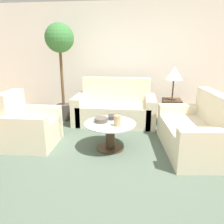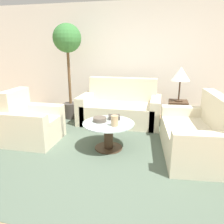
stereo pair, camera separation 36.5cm
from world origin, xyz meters
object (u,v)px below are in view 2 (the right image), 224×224
object	(u,v)px
armchair	(31,125)
coffee_table	(109,132)
table_lamp	(181,74)
book_stack	(114,117)
vase	(115,121)
sofa_main	(120,109)
bowl	(100,119)
loveseat	(198,137)
potted_plant	(68,50)

from	to	relation	value
armchair	coffee_table	distance (m)	1.38
table_lamp	book_stack	size ratio (longest dim) A/B	3.13
table_lamp	book_stack	bearing A→B (deg)	-133.47
coffee_table	table_lamp	world-z (taller)	table_lamp
vase	sofa_main	bearing A→B (deg)	97.43
coffee_table	book_stack	world-z (taller)	book_stack
coffee_table	table_lamp	xyz separation A→B (m)	(1.14, 1.36, 0.79)
coffee_table	bowl	bearing A→B (deg)	168.99
loveseat	potted_plant	bearing A→B (deg)	-122.26
potted_plant	coffee_table	bearing A→B (deg)	-48.22
sofa_main	table_lamp	world-z (taller)	table_lamp
armchair	vase	bearing A→B (deg)	-95.02
bowl	coffee_table	bearing A→B (deg)	-11.01
table_lamp	vase	size ratio (longest dim) A/B	4.16
armchair	coffee_table	bearing A→B (deg)	-90.55
vase	book_stack	world-z (taller)	vase
book_stack	armchair	bearing A→B (deg)	175.46
table_lamp	bowl	size ratio (longest dim) A/B	3.17
loveseat	book_stack	distance (m)	1.34
loveseat	bowl	xyz separation A→B (m)	(-1.52, -0.07, 0.18)
loveseat	coffee_table	size ratio (longest dim) A/B	1.87
armchair	vase	xyz separation A→B (m)	(1.51, -0.10, 0.23)
loveseat	table_lamp	xyz separation A→B (m)	(-0.23, 1.26, 0.78)
sofa_main	coffee_table	size ratio (longest dim) A/B	2.09
bowl	potted_plant	bearing A→B (deg)	128.73
bowl	armchair	bearing A→B (deg)	-178.00
loveseat	book_stack	world-z (taller)	loveseat
coffee_table	loveseat	bearing A→B (deg)	3.98
table_lamp	bowl	bearing A→B (deg)	-134.10
loveseat	coffee_table	distance (m)	1.38
sofa_main	bowl	world-z (taller)	sofa_main
bowl	table_lamp	bearing A→B (deg)	45.90
table_lamp	vase	world-z (taller)	table_lamp
sofa_main	coffee_table	bearing A→B (deg)	-87.19
coffee_table	vase	bearing A→B (deg)	-42.99
vase	book_stack	distance (m)	0.34
book_stack	sofa_main	bearing A→B (deg)	82.25
loveseat	book_stack	size ratio (longest dim) A/B	6.98
table_lamp	vase	xyz separation A→B (m)	(-1.01, -1.48, -0.55)
loveseat	table_lamp	distance (m)	1.51
table_lamp	potted_plant	xyz separation A→B (m)	(-2.38, 0.03, 0.45)
armchair	book_stack	distance (m)	1.46
sofa_main	table_lamp	distance (m)	1.44
sofa_main	vase	distance (m)	1.50
sofa_main	loveseat	xyz separation A→B (m)	(1.44, -1.26, -0.00)
sofa_main	table_lamp	bearing A→B (deg)	0.47
table_lamp	armchair	bearing A→B (deg)	-151.42
table_lamp	vase	distance (m)	1.87
potted_plant	bowl	bearing A→B (deg)	-51.27
coffee_table	bowl	world-z (taller)	bowl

